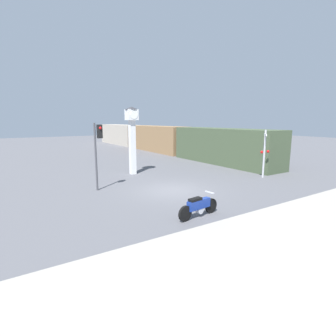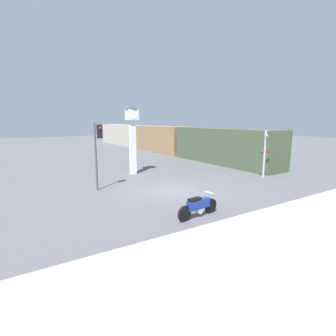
{
  "view_description": "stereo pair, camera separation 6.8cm",
  "coord_description": "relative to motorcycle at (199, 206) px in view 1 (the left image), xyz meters",
  "views": [
    {
      "loc": [
        -8.53,
        -12.75,
        4.17
      ],
      "look_at": [
        -0.09,
        0.37,
        1.32
      ],
      "focal_mm": 28.0,
      "sensor_mm": 36.0,
      "label": 1
    },
    {
      "loc": [
        -8.47,
        -12.79,
        4.17
      ],
      "look_at": [
        -0.09,
        0.37,
        1.32
      ],
      "focal_mm": 28.0,
      "sensor_mm": 36.0,
      "label": 2
    }
  ],
  "objects": [
    {
      "name": "ground_plane",
      "position": [
        1.51,
        4.31,
        -0.49
      ],
      "size": [
        120.0,
        120.0,
        0.0
      ],
      "primitive_type": "plane",
      "color": "#56565B"
    },
    {
      "name": "sidewalk_strip",
      "position": [
        1.51,
        -4.0,
        -0.44
      ],
      "size": [
        36.0,
        6.0,
        0.1
      ],
      "color": "#9E998E",
      "rests_on": "ground_plane"
    },
    {
      "name": "motorcycle",
      "position": [
        0.0,
        0.0,
        0.0
      ],
      "size": [
        2.29,
        0.53,
        1.01
      ],
      "rotation": [
        0.0,
        0.0,
        0.12
      ],
      "color": "black",
      "rests_on": "ground_plane"
    },
    {
      "name": "clock_tower",
      "position": [
        1.63,
        10.11,
        2.89
      ],
      "size": [
        0.97,
        0.97,
        5.19
      ],
      "color": "white",
      "rests_on": "ground_plane"
    },
    {
      "name": "freight_train",
      "position": [
        11.3,
        22.83,
        1.21
      ],
      "size": [
        2.8,
        37.91,
        3.4
      ],
      "color": "#425138",
      "rests_on": "ground_plane"
    },
    {
      "name": "traffic_light",
      "position": [
        -2.15,
        6.79,
        2.29
      ],
      "size": [
        0.5,
        0.35,
        4.03
      ],
      "color": "#47474C",
      "rests_on": "ground_plane"
    },
    {
      "name": "railroad_crossing_signal",
      "position": [
        9.14,
        3.68,
        1.43
      ],
      "size": [
        0.9,
        0.82,
        3.49
      ],
      "color": "#B7B7BC",
      "rests_on": "ground_plane"
    }
  ]
}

